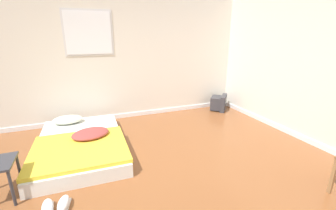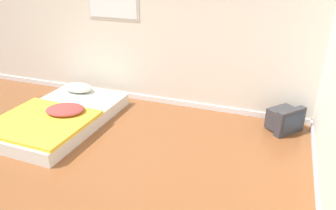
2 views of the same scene
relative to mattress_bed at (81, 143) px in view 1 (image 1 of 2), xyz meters
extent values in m
plane|color=brown|center=(0.81, -1.32, -0.12)|extent=(20.00, 20.00, 0.00)
cube|color=silver|center=(0.81, 1.29, 1.18)|extent=(7.96, 0.06, 2.60)
cube|color=white|center=(0.81, 1.25, -0.08)|extent=(7.96, 0.02, 0.09)
cube|color=silver|center=(0.34, 1.25, 1.67)|extent=(0.91, 0.01, 0.86)
cube|color=white|center=(0.34, 1.25, 1.67)|extent=(0.84, 0.01, 0.79)
cube|color=white|center=(3.58, -1.32, -0.08)|extent=(0.02, 7.56, 0.09)
cube|color=silver|center=(0.00, 0.02, -0.03)|extent=(1.32, 2.05, 0.19)
ellipsoid|color=silver|center=(-0.19, 0.81, 0.13)|extent=(0.53, 0.36, 0.14)
cube|color=yellow|center=(-0.01, -0.37, 0.09)|extent=(1.32, 1.21, 0.05)
ellipsoid|color=#993D38|center=(0.16, -0.04, 0.15)|extent=(0.66, 0.58, 0.11)
cube|color=#333338|center=(3.14, 0.98, 0.05)|extent=(0.44, 0.45, 0.30)
cube|color=#333338|center=(3.27, 0.87, 0.06)|extent=(0.39, 0.43, 0.37)
cube|color=#283342|center=(3.31, 0.83, 0.07)|extent=(0.27, 0.30, 0.27)
cube|color=olive|center=(2.64, -2.13, 0.10)|extent=(0.04, 0.04, 0.45)
cylinder|color=#333338|center=(-0.69, -1.03, 0.09)|extent=(0.03, 0.03, 0.43)
cylinder|color=#333338|center=(-0.69, -0.67, 0.09)|extent=(0.03, 0.03, 0.43)
ellipsoid|color=white|center=(-0.35, -1.26, -0.07)|extent=(0.13, 0.27, 0.09)
cube|color=silver|center=(-0.20, -1.27, -0.11)|extent=(0.14, 0.27, 0.02)
ellipsoid|color=white|center=(-0.20, -1.27, -0.07)|extent=(0.16, 0.28, 0.09)
camera|label=1|loc=(0.10, -3.48, 1.62)|focal=24.00mm
camera|label=2|loc=(3.04, -3.57, 2.22)|focal=35.00mm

